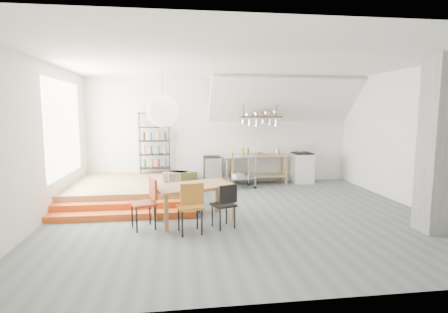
{
  "coord_description": "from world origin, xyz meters",
  "views": [
    {
      "loc": [
        -1.35,
        -7.17,
        2.18
      ],
      "look_at": [
        -0.27,
        0.8,
        1.16
      ],
      "focal_mm": 28.0,
      "sensor_mm": 36.0,
      "label": 1
    }
  ],
  "objects": [
    {
      "name": "floor",
      "position": [
        0.0,
        0.0,
        0.0
      ],
      "size": [
        8.0,
        8.0,
        0.0
      ],
      "primitive_type": "plane",
      "color": "#576164",
      "rests_on": "ground"
    },
    {
      "name": "wall_back",
      "position": [
        0.0,
        3.5,
        1.6
      ],
      "size": [
        8.0,
        0.04,
        3.2
      ],
      "primitive_type": "cube",
      "color": "silver",
      "rests_on": "ground"
    },
    {
      "name": "wall_left",
      "position": [
        -4.0,
        0.0,
        1.6
      ],
      "size": [
        0.04,
        7.0,
        3.2
      ],
      "primitive_type": "cube",
      "color": "silver",
      "rests_on": "ground"
    },
    {
      "name": "wall_right",
      "position": [
        4.0,
        0.0,
        1.6
      ],
      "size": [
        0.04,
        7.0,
        3.2
      ],
      "primitive_type": "cube",
      "color": "silver",
      "rests_on": "ground"
    },
    {
      "name": "ceiling",
      "position": [
        0.0,
        0.0,
        3.2
      ],
      "size": [
        8.0,
        7.0,
        0.02
      ],
      "primitive_type": "cube",
      "color": "white",
      "rests_on": "wall_back"
    },
    {
      "name": "slope_ceiling",
      "position": [
        1.8,
        2.9,
        2.55
      ],
      "size": [
        4.4,
        1.44,
        1.32
      ],
      "primitive_type": "cube",
      "rotation": [
        -0.73,
        0.0,
        0.0
      ],
      "color": "white",
      "rests_on": "wall_back"
    },
    {
      "name": "window_pane",
      "position": [
        -3.98,
        1.5,
        1.8
      ],
      "size": [
        0.02,
        2.5,
        2.2
      ],
      "primitive_type": "cube",
      "color": "white",
      "rests_on": "wall_left"
    },
    {
      "name": "platform",
      "position": [
        -2.5,
        2.0,
        0.2
      ],
      "size": [
        3.0,
        3.0,
        0.4
      ],
      "primitive_type": "cube",
      "color": "olive",
      "rests_on": "ground"
    },
    {
      "name": "step_lower",
      "position": [
        -2.5,
        0.05,
        0.07
      ],
      "size": [
        3.0,
        0.35,
        0.13
      ],
      "primitive_type": "cube",
      "color": "#DA5519",
      "rests_on": "ground"
    },
    {
      "name": "step_upper",
      "position": [
        -2.5,
        0.4,
        0.13
      ],
      "size": [
        3.0,
        0.35,
        0.27
      ],
      "primitive_type": "cube",
      "color": "#DA5519",
      "rests_on": "ground"
    },
    {
      "name": "concrete_column",
      "position": [
        3.3,
        -1.5,
        1.6
      ],
      "size": [
        0.5,
        0.5,
        3.2
      ],
      "primitive_type": "cube",
      "color": "slate",
      "rests_on": "ground"
    },
    {
      "name": "kitchen_counter",
      "position": [
        1.1,
        3.15,
        0.63
      ],
      "size": [
        1.8,
        0.6,
        0.91
      ],
      "color": "olive",
      "rests_on": "ground"
    },
    {
      "name": "stove",
      "position": [
        2.5,
        3.16,
        0.48
      ],
      "size": [
        0.6,
        0.6,
        1.18
      ],
      "color": "white",
      "rests_on": "ground"
    },
    {
      "name": "pot_rack",
      "position": [
        1.13,
        2.92,
        1.98
      ],
      "size": [
        1.2,
        0.5,
        1.43
      ],
      "color": "#3E2919",
      "rests_on": "ceiling"
    },
    {
      "name": "wire_shelving",
      "position": [
        -2.0,
        3.2,
        1.33
      ],
      "size": [
        0.88,
        0.38,
        1.8
      ],
      "color": "black",
      "rests_on": "platform"
    },
    {
      "name": "microwave_shelf",
      "position": [
        -1.4,
        0.75,
        0.55
      ],
      "size": [
        0.6,
        0.4,
        0.16
      ],
      "color": "olive",
      "rests_on": "platform"
    },
    {
      "name": "paper_lantern",
      "position": [
        -1.6,
        -0.51,
        2.2
      ],
      "size": [
        0.6,
        0.6,
        0.6
      ],
      "primitive_type": "sphere",
      "color": "white",
      "rests_on": "ceiling"
    },
    {
      "name": "dining_table",
      "position": [
        -1.04,
        -0.3,
        0.66
      ],
      "size": [
        1.77,
        1.36,
        0.74
      ],
      "rotation": [
        0.0,
        0.0,
        0.35
      ],
      "color": "brown",
      "rests_on": "ground"
    },
    {
      "name": "chair_mustard",
      "position": [
        -1.12,
        -1.09,
        0.57
      ],
      "size": [
        0.51,
        0.51,
        0.96
      ],
      "rotation": [
        0.0,
        0.0,
        3.31
      ],
      "color": "#B26A1E",
      "rests_on": "ground"
    },
    {
      "name": "chair_black",
      "position": [
        -0.47,
        -0.85,
        0.51
      ],
      "size": [
        0.51,
        0.51,
        0.86
      ],
      "rotation": [
        0.0,
        0.0,
        3.52
      ],
      "color": "black",
      "rests_on": "ground"
    },
    {
      "name": "chair_olive",
      "position": [
        -1.08,
        0.43,
        0.51
      ],
      "size": [
        0.45,
        0.45,
        0.85
      ],
      "rotation": [
        0.0,
        0.0,
        0.16
      ],
      "color": "#4E5A2B",
      "rests_on": "ground"
    },
    {
      "name": "chair_red",
      "position": [
        -1.92,
        -0.63,
        0.56
      ],
      "size": [
        0.55,
        0.55,
        0.94
      ],
      "rotation": [
        0.0,
        0.0,
        -1.21
      ],
      "color": "#9D3816",
      "rests_on": "ground"
    },
    {
      "name": "rolling_cart",
      "position": [
        0.38,
        2.56,
        0.61
      ],
      "size": [
        1.04,
        0.73,
        0.93
      ],
      "rotation": [
        0.0,
        0.0,
        0.23
      ],
      "color": "silver",
      "rests_on": "ground"
    },
    {
      "name": "mini_fridge",
      "position": [
        -0.3,
        3.2,
        0.43
      ],
      "size": [
        0.51,
        0.51,
        0.87
      ],
      "primitive_type": "cube",
      "color": "black",
      "rests_on": "ground"
    },
    {
      "name": "microwave",
      "position": [
        -1.4,
        0.75,
        0.7
      ],
      "size": [
        0.57,
        0.45,
        0.28
      ],
      "primitive_type": "imported",
      "rotation": [
        0.0,
        0.0,
        -0.24
      ],
      "color": "beige",
      "rests_on": "microwave_shelf"
    },
    {
      "name": "bowl",
      "position": [
        1.13,
        3.1,
        0.94
      ],
      "size": [
        0.27,
        0.27,
        0.05
      ],
      "primitive_type": "imported",
      "rotation": [
        0.0,
        0.0,
        -0.25
      ],
      "color": "silver",
      "rests_on": "kitchen_counter"
    }
  ]
}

